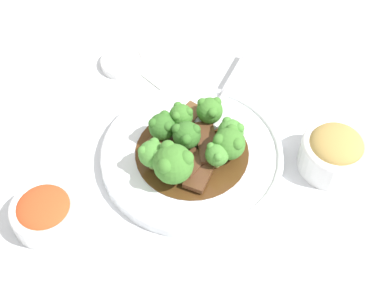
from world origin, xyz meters
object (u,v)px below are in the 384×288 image
at_px(broccoli_floret_1, 217,154).
at_px(broccoli_floret_5, 162,126).
at_px(side_bowl_appetizer, 334,151).
at_px(broccoli_floret_2, 152,154).
at_px(beef_strip_4, 189,116).
at_px(broccoli_floret_6, 173,163).
at_px(beef_strip_3, 199,176).
at_px(serving_spoon, 214,110).
at_px(beef_strip_2, 189,162).
at_px(side_bowl_kimchi, 45,212).
at_px(broccoli_floret_4, 185,137).
at_px(main_plate, 192,154).
at_px(sauce_dish, 123,62).
at_px(beef_strip_0, 207,144).
at_px(broccoli_floret_0, 181,116).
at_px(broccoli_floret_8, 229,143).
at_px(broccoli_floret_7, 210,110).
at_px(broccoli_floret_3, 231,132).

height_order(broccoli_floret_1, broccoli_floret_5, broccoli_floret_5).
bearing_deg(side_bowl_appetizer, broccoli_floret_2, -50.35).
height_order(beef_strip_4, broccoli_floret_6, broccoli_floret_6).
distance_m(beef_strip_3, broccoli_floret_6, 0.05).
bearing_deg(serving_spoon, beef_strip_2, 15.22).
xyz_separation_m(side_bowl_kimchi, side_bowl_appetizer, (-0.30, 0.26, 0.01)).
bearing_deg(broccoli_floret_2, broccoli_floret_4, 159.24).
distance_m(beef_strip_2, side_bowl_kimchi, 0.20).
height_order(broccoli_floret_4, serving_spoon, broccoli_floret_4).
distance_m(main_plate, side_bowl_kimchi, 0.22).
xyz_separation_m(broccoli_floret_6, side_bowl_appetizer, (-0.16, 0.16, -0.02)).
height_order(broccoli_floret_6, sauce_dish, broccoli_floret_6).
xyz_separation_m(beef_strip_0, broccoli_floret_0, (-0.00, -0.05, 0.02)).
relative_size(broccoli_floret_0, broccoli_floret_5, 1.06).
height_order(broccoli_floret_2, broccoli_floret_8, broccoli_floret_8).
height_order(broccoli_floret_0, broccoli_floret_7, broccoli_floret_0).
bearing_deg(main_plate, broccoli_floret_3, 141.69).
distance_m(beef_strip_3, broccoli_floret_1, 0.04).
distance_m(beef_strip_4, side_bowl_kimchi, 0.25).
height_order(beef_strip_3, broccoli_floret_3, broccoli_floret_3).
bearing_deg(beef_strip_3, side_bowl_appetizer, 136.69).
bearing_deg(broccoli_floret_7, sauce_dish, -99.07).
relative_size(broccoli_floret_3, broccoli_floret_4, 0.86).
height_order(broccoli_floret_6, broccoli_floret_7, broccoli_floret_6).
distance_m(broccoli_floret_1, side_bowl_appetizer, 0.17).
bearing_deg(broccoli_floret_5, broccoli_floret_4, 93.26).
distance_m(beef_strip_4, sauce_dish, 0.18).
relative_size(beef_strip_0, serving_spoon, 0.36).
bearing_deg(beef_strip_0, broccoli_floret_6, -4.08).
height_order(broccoli_floret_7, sauce_dish, broccoli_floret_7).
height_order(beef_strip_2, sauce_dish, beef_strip_2).
relative_size(beef_strip_4, broccoli_floret_0, 0.94).
relative_size(main_plate, beef_strip_2, 5.81).
distance_m(main_plate, side_bowl_appetizer, 0.20).
xyz_separation_m(beef_strip_2, broccoli_floret_0, (-0.04, -0.05, 0.03)).
height_order(broccoli_floret_4, broccoli_floret_8, same).
xyz_separation_m(broccoli_floret_4, side_bowl_kimchi, (0.19, -0.09, -0.03)).
bearing_deg(broccoli_floret_2, beef_strip_4, -173.83).
bearing_deg(broccoli_floret_5, side_bowl_appetizer, 117.99).
xyz_separation_m(broccoli_floret_4, broccoli_floret_5, (0.00, -0.04, -0.00)).
distance_m(side_bowl_appetizer, sauce_dish, 0.38).
xyz_separation_m(beef_strip_4, broccoli_floret_6, (0.10, 0.05, 0.03)).
xyz_separation_m(broccoli_floret_0, broccoli_floret_5, (0.03, -0.01, -0.00)).
distance_m(beef_strip_4, side_bowl_appetizer, 0.22).
relative_size(beef_strip_3, broccoli_floret_3, 1.28).
xyz_separation_m(side_bowl_kimchi, sauce_dish, (-0.29, -0.11, -0.02)).
distance_m(broccoli_floret_1, broccoli_floret_6, 0.06).
xyz_separation_m(beef_strip_4, broccoli_floret_2, (0.10, 0.01, 0.02)).
bearing_deg(side_bowl_kimchi, beef_strip_4, 166.86).
bearing_deg(beef_strip_0, broccoli_floret_0, -94.91).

